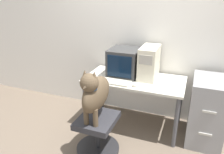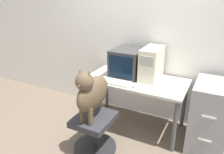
{
  "view_description": "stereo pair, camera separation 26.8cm",
  "coord_description": "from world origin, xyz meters",
  "px_view_note": "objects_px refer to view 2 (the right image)",
  "views": [
    {
      "loc": [
        0.69,
        -2.28,
        1.81
      ],
      "look_at": [
        -0.21,
        0.05,
        0.81
      ],
      "focal_mm": 35.0,
      "sensor_mm": 36.0,
      "label": 1
    },
    {
      "loc": [
        0.94,
        -2.17,
        1.81
      ],
      "look_at": [
        -0.21,
        0.05,
        0.81
      ],
      "focal_mm": 35.0,
      "sensor_mm": 36.0,
      "label": 2
    }
  ],
  "objects_px": {
    "crt_monitor": "(127,63)",
    "pc_tower": "(152,64)",
    "office_chair": "(95,132)",
    "dog": "(92,92)",
    "filing_cabinet": "(209,116)",
    "keyboard": "(115,82)"
  },
  "relations": [
    {
      "from": "crt_monitor",
      "to": "pc_tower",
      "type": "relative_size",
      "value": 0.97
    },
    {
      "from": "office_chair",
      "to": "dog",
      "type": "distance_m",
      "value": 0.54
    },
    {
      "from": "pc_tower",
      "to": "dog",
      "type": "bearing_deg",
      "value": -116.02
    },
    {
      "from": "filing_cabinet",
      "to": "pc_tower",
      "type": "bearing_deg",
      "value": 171.98
    },
    {
      "from": "crt_monitor",
      "to": "filing_cabinet",
      "type": "bearing_deg",
      "value": -4.61
    },
    {
      "from": "keyboard",
      "to": "dog",
      "type": "distance_m",
      "value": 0.48
    },
    {
      "from": "pc_tower",
      "to": "keyboard",
      "type": "xyz_separation_m",
      "value": [
        -0.36,
        -0.34,
        -0.2
      ]
    },
    {
      "from": "crt_monitor",
      "to": "keyboard",
      "type": "xyz_separation_m",
      "value": [
        -0.02,
        -0.32,
        -0.17
      ]
    },
    {
      "from": "crt_monitor",
      "to": "pc_tower",
      "type": "xyz_separation_m",
      "value": [
        0.34,
        0.02,
        0.03
      ]
    },
    {
      "from": "dog",
      "to": "filing_cabinet",
      "type": "distance_m",
      "value": 1.42
    },
    {
      "from": "keyboard",
      "to": "dog",
      "type": "height_order",
      "value": "dog"
    },
    {
      "from": "crt_monitor",
      "to": "office_chair",
      "type": "xyz_separation_m",
      "value": [
        -0.07,
        -0.77,
        -0.65
      ]
    },
    {
      "from": "pc_tower",
      "to": "keyboard",
      "type": "relative_size",
      "value": 1.1
    },
    {
      "from": "dog",
      "to": "pc_tower",
      "type": "bearing_deg",
      "value": 63.98
    },
    {
      "from": "keyboard",
      "to": "filing_cabinet",
      "type": "height_order",
      "value": "filing_cabinet"
    },
    {
      "from": "keyboard",
      "to": "office_chair",
      "type": "relative_size",
      "value": 0.78
    },
    {
      "from": "keyboard",
      "to": "dog",
      "type": "relative_size",
      "value": 0.65
    },
    {
      "from": "keyboard",
      "to": "filing_cabinet",
      "type": "relative_size",
      "value": 0.48
    },
    {
      "from": "pc_tower",
      "to": "dog",
      "type": "distance_m",
      "value": 0.93
    },
    {
      "from": "crt_monitor",
      "to": "keyboard",
      "type": "height_order",
      "value": "crt_monitor"
    },
    {
      "from": "office_chair",
      "to": "pc_tower",
      "type": "bearing_deg",
      "value": 63.13
    },
    {
      "from": "crt_monitor",
      "to": "filing_cabinet",
      "type": "xyz_separation_m",
      "value": [
        1.11,
        -0.09,
        -0.47
      ]
    }
  ]
}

